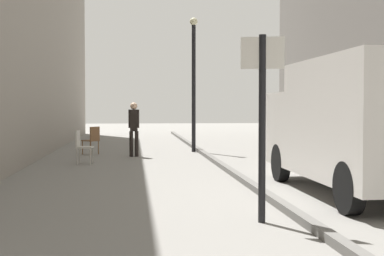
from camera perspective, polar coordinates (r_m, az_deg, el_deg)
The scene contains 8 objects.
ground_plane at distance 13.41m, azimuth -2.85°, elevation -4.68°, with size 80.00×80.00×0.00m, color gray.
kerb_strip at distance 13.58m, azimuth 3.84°, elevation -4.34°, with size 0.16×40.00×0.12m, color #615F5B.
pedestrian_main_foreground at distance 17.86m, azimuth -6.03°, elevation 0.27°, with size 0.35×0.23×1.75m.
delivery_van at distance 10.53m, azimuth 16.79°, elevation 0.49°, with size 2.08×5.37×2.44m.
street_sign_post at distance 7.68m, azimuth 7.27°, elevation 1.72°, with size 0.59×0.17×2.60m.
lamp_post at distance 19.65m, azimuth 0.17°, elevation 5.46°, with size 0.28×0.28×4.76m.
cafe_chair_near_window at distance 15.81m, azimuth -11.32°, elevation -1.69°, with size 0.48×0.48×0.94m.
cafe_chair_by_doorway at distance 18.85m, azimuth -10.26°, elevation -1.06°, with size 0.62×0.62×0.94m.
Camera 1 is at (-0.74, -1.29, 1.61)m, focal length 51.63 mm.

